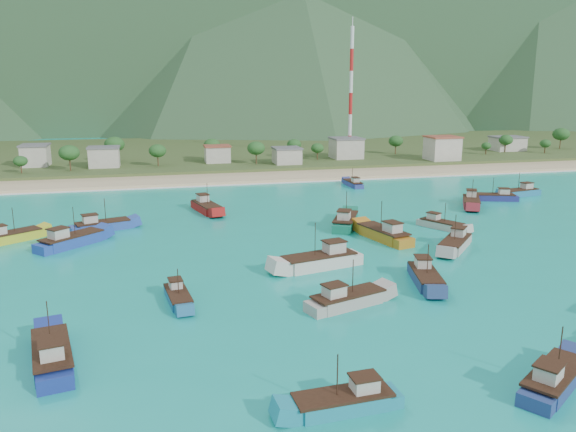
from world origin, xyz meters
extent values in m
plane|color=#0D9593|center=(0.00, 0.00, 0.00)|extent=(600.00, 600.00, 0.00)
cube|color=beige|center=(0.00, 79.00, 0.00)|extent=(400.00, 18.00, 1.20)
cube|color=#385123|center=(0.00, 140.00, 0.00)|extent=(400.00, 110.00, 2.40)
cube|color=white|center=(0.00, 69.50, 0.00)|extent=(400.00, 2.50, 0.08)
cube|color=#284C2D|center=(-40.00, 300.00, 75.00)|extent=(800.00, 160.00, 150.00)
cube|color=beige|center=(-56.21, 108.10, 4.73)|extent=(7.72, 8.44, 6.26)
cube|color=beige|center=(-35.27, 100.85, 4.52)|extent=(8.92, 6.92, 5.83)
cube|color=beige|center=(-0.19, 103.29, 4.14)|extent=(7.86, 6.56, 5.08)
cube|color=beige|center=(21.19, 95.30, 3.96)|extent=(8.16, 8.23, 4.73)
cube|color=beige|center=(44.17, 103.64, 4.88)|extent=(9.73, 9.38, 6.55)
cube|color=beige|center=(74.01, 91.65, 5.34)|extent=(9.82, 8.73, 7.47)
cube|color=beige|center=(111.73, 110.29, 4.07)|extent=(11.55, 8.26, 4.95)
cylinder|color=red|center=(46.95, 108.00, 5.26)|extent=(1.20, 1.20, 7.32)
cylinder|color=white|center=(46.95, 108.00, 12.58)|extent=(1.20, 1.20, 7.32)
cylinder|color=red|center=(46.95, 108.00, 19.90)|extent=(1.20, 1.20, 7.32)
cylinder|color=white|center=(46.95, 108.00, 27.22)|extent=(1.20, 1.20, 7.32)
cylinder|color=red|center=(46.95, 108.00, 34.54)|extent=(1.20, 1.20, 7.32)
cylinder|color=white|center=(46.95, 108.00, 41.86)|extent=(1.20, 1.20, 7.32)
cube|color=teal|center=(65.86, 37.79, 0.55)|extent=(10.87, 4.97, 1.90)
cube|color=beige|center=(67.97, 38.19, 2.28)|extent=(2.69, 2.33, 1.55)
cylinder|color=#382114|center=(65.28, 37.69, 3.65)|extent=(0.12, 0.12, 4.29)
cube|color=#1F41A0|center=(-34.60, 17.48, 0.68)|extent=(11.12, 10.69, 2.17)
cube|color=beige|center=(-36.38, 15.82, 2.65)|extent=(3.47, 3.44, 1.76)
cylinder|color=#382114|center=(-34.10, 17.94, 4.20)|extent=(0.12, 0.12, 4.87)
cube|color=#A01715|center=(-10.04, 38.17, 0.64)|extent=(6.05, 11.88, 2.07)
cube|color=beige|center=(-10.61, 40.44, 2.51)|extent=(2.66, 3.02, 1.68)
cylinder|color=#382114|center=(-9.89, 37.55, 4.00)|extent=(0.12, 0.12, 4.66)
cube|color=teal|center=(-6.16, -39.62, 0.46)|extent=(9.62, 3.32, 1.72)
cube|color=beige|center=(-4.22, -39.51, 2.02)|extent=(2.25, 1.85, 1.40)
cylinder|color=#382114|center=(-6.70, -39.65, 3.26)|extent=(0.12, 0.12, 3.88)
cube|color=navy|center=(56.80, 34.46, 0.49)|extent=(10.20, 5.90, 1.78)
cube|color=beige|center=(58.70, 33.82, 2.10)|extent=(2.68, 2.42, 1.45)
cylinder|color=#382114|center=(56.27, 34.64, 3.38)|extent=(0.12, 0.12, 4.00)
cube|color=#B5AEA4|center=(31.85, 13.55, 0.44)|extent=(6.87, 9.42, 1.68)
cube|color=beige|center=(30.93, 15.20, 1.97)|extent=(2.50, 2.66, 1.37)
cylinder|color=#382114|center=(32.10, 13.09, 3.17)|extent=(0.12, 0.12, 3.78)
cube|color=gold|center=(-45.17, 22.83, 0.57)|extent=(10.58, 8.71, 1.94)
cylinder|color=#382114|center=(-44.68, 23.18, 3.73)|extent=(0.12, 0.12, 4.38)
cube|color=beige|center=(2.60, -3.31, 0.74)|extent=(13.08, 6.45, 2.29)
cube|color=beige|center=(5.10, -2.74, 2.81)|extent=(3.30, 2.89, 1.86)
cylinder|color=#382114|center=(1.90, -3.47, 4.46)|extent=(0.12, 0.12, 5.14)
cube|color=#1F6291|center=(-18.43, -12.04, 0.36)|extent=(3.47, 8.59, 1.52)
cube|color=beige|center=(-18.63, -10.35, 1.74)|extent=(1.75, 2.07, 1.23)
cylinder|color=#382114|center=(-18.37, -12.51, 2.83)|extent=(0.12, 0.12, 3.42)
cube|color=#284BA6|center=(-30.40, 27.20, 0.59)|extent=(11.31, 6.37, 1.97)
cube|color=beige|center=(-32.51, 26.52, 2.37)|extent=(2.96, 2.65, 1.60)
cylinder|color=#382114|center=(-29.81, 27.39, 3.79)|extent=(0.12, 0.12, 4.44)
cube|color=#0F694D|center=(14.70, 19.44, 0.70)|extent=(8.62, 12.38, 2.19)
cube|color=beige|center=(13.58, 17.24, 2.68)|extent=(3.21, 3.44, 1.78)
cylinder|color=#382114|center=(15.01, 20.06, 4.26)|extent=(0.12, 0.12, 4.94)
cube|color=maroon|center=(47.90, 29.86, 0.61)|extent=(8.25, 11.36, 2.03)
cube|color=beige|center=(49.00, 31.86, 2.45)|extent=(3.01, 3.20, 1.65)
cylinder|color=#382114|center=(47.59, 29.30, 3.91)|extent=(0.12, 0.12, 4.56)
cube|color=navy|center=(-31.17, -25.36, 0.63)|extent=(5.54, 11.79, 2.06)
cube|color=beige|center=(-30.71, -27.64, 2.50)|extent=(2.55, 2.94, 1.68)
cylinder|color=#382114|center=(-31.30, -24.73, 3.98)|extent=(0.12, 0.12, 4.64)
cube|color=#B16F1A|center=(17.97, 8.95, 0.71)|extent=(6.54, 12.72, 2.22)
cube|color=beige|center=(18.60, 6.53, 2.72)|extent=(2.86, 3.24, 1.80)
cylinder|color=#382114|center=(17.80, 9.62, 4.32)|extent=(0.12, 0.12, 4.99)
cube|color=#A39C93|center=(1.89, -18.29, 0.57)|extent=(11.12, 6.29, 1.94)
cube|color=beige|center=(-0.18, -18.96, 2.33)|extent=(2.91, 2.61, 1.58)
cylinder|color=#382114|center=(2.47, -18.10, 3.72)|extent=(0.12, 0.12, 4.36)
cube|color=#ADA39D|center=(27.21, 0.67, 0.59)|extent=(9.75, 10.14, 1.98)
cube|color=beige|center=(28.72, 2.30, 2.38)|extent=(3.14, 3.16, 1.60)
cylinder|color=#382114|center=(26.79, 0.22, 3.80)|extent=(0.12, 0.12, 4.44)
cube|color=navy|center=(14.88, -13.18, 0.55)|extent=(5.55, 10.87, 1.90)
cube|color=beige|center=(15.40, -11.11, 2.27)|extent=(2.44, 2.77, 1.54)
cylinder|color=#382114|center=(14.73, -13.75, 3.63)|extent=(0.12, 0.12, 4.27)
cube|color=navy|center=(13.64, -40.61, 0.54)|extent=(10.27, 8.32, 1.88)
cube|color=beige|center=(11.89, -41.79, 2.24)|extent=(3.01, 2.88, 1.53)
cylinder|color=#382114|center=(14.12, -40.28, 3.59)|extent=(0.12, 0.12, 4.23)
cube|color=navy|center=(30.90, 60.05, 0.41)|extent=(2.89, 9.01, 1.62)
cube|color=beige|center=(30.96, 58.22, 1.89)|extent=(1.69, 2.08, 1.32)
cylinder|color=#382114|center=(30.89, 60.56, 3.05)|extent=(0.12, 0.12, 3.66)
camera|label=1|loc=(-20.47, -79.48, 26.76)|focal=35.00mm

